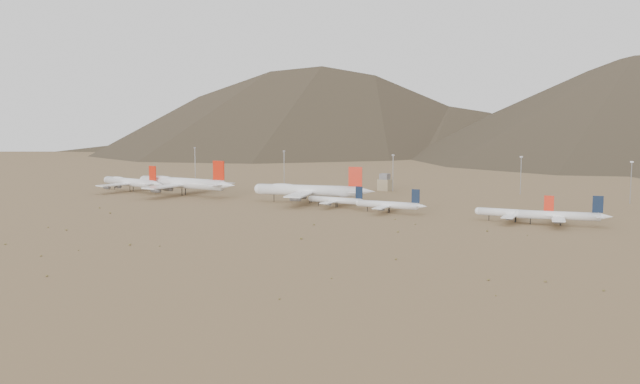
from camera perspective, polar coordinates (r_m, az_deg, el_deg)
The scene contains 16 objects.
ground at distance 415.10m, azimuth -5.73°, elevation -1.22°, with size 3000.00×3000.00×0.00m, color #9D7F51.
mountain_ridge at distance 1258.84m, azimuth 19.67°, elevation 10.37°, with size 4400.00×1000.00×300.00m.
widebody_west at distance 511.52m, azimuth -14.91°, elevation 0.77°, with size 63.62×49.47×18.97m.
widebody_centre at distance 480.81m, azimuth -10.95°, elevation 0.72°, with size 80.56×61.57×23.92m.
widebody_east at distance 431.70m, azimuth -0.89°, elevation 0.14°, with size 74.20×58.62×22.56m.
narrowbody_a at distance 411.81m, azimuth 1.38°, elevation -0.66°, with size 39.14×28.05×12.91m.
narrowbody_b at distance 391.32m, azimuth 5.59°, elevation -1.02°, with size 41.56×29.93×13.71m.
narrowbody_c at distance 369.12m, azimuth 15.44°, elevation -1.65°, with size 43.18×31.14×14.25m.
narrowbody_d at distance 365.19m, azimuth 18.76°, elevation -1.80°, with size 44.71×33.01×15.08m.
control_tower at distance 501.91m, azimuth 5.20°, elevation 0.71°, with size 8.00×8.00×12.00m.
mast_far_west at distance 606.78m, azimuth -9.97°, elevation 2.46°, with size 2.00×0.60×25.70m.
mast_west at distance 547.43m, azimuth -2.89°, elevation 2.14°, with size 2.00×0.60×25.70m.
mast_centre at distance 497.22m, azimuth 5.86°, elevation 1.68°, with size 2.00×0.60×25.70m.
mast_east at distance 494.05m, azimuth 15.77°, elevation 1.44°, with size 2.00×0.60×25.70m.
mast_far_east at distance 466.00m, azimuth 23.62°, elevation 0.86°, with size 2.00×0.60×25.70m.
desert_scrub at distance 337.66m, azimuth -12.34°, elevation -3.03°, with size 439.56×176.33×0.90m.
Camera 1 is at (244.05, -331.28, 54.77)m, focal length 40.00 mm.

